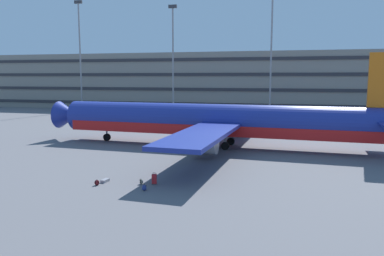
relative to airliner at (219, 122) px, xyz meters
name	(u,v)px	position (x,y,z in m)	size (l,w,h in m)	color
ground_plane	(247,147)	(3.17, 0.68, -2.91)	(600.00, 600.00, 0.00)	#5B5B60
terminal_structure	(271,82)	(3.17, 53.02, 3.90)	(156.48, 19.00, 13.62)	gray
airliner	(219,122)	(0.00, 0.00, 0.00)	(42.91, 34.81, 10.37)	navy
light_mast_far_left	(80,49)	(-39.87, 38.41, 11.46)	(1.80, 0.50, 25.26)	gray
light_mast_left	(173,52)	(-17.31, 38.41, 10.44)	(1.80, 0.50, 23.28)	gray
light_mast_center_left	(271,46)	(3.68, 38.41, 11.33)	(1.80, 0.50, 25.02)	gray
suitcase_orange	(154,179)	(-1.94, -16.29, -2.50)	(0.40, 0.30, 0.87)	#B21E23
suitcase_upright	(105,181)	(-5.80, -16.65, -2.80)	(0.45, 0.82, 0.21)	gray
backpack_laid_flat	(144,188)	(-2.07, -18.02, -2.71)	(0.35, 0.31, 0.46)	navy
backpack_scuffed	(97,183)	(-5.97, -17.61, -2.71)	(0.41, 0.36, 0.46)	maroon
backpack_large	(141,182)	(-2.88, -16.51, -2.71)	(0.35, 0.39, 0.46)	gray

